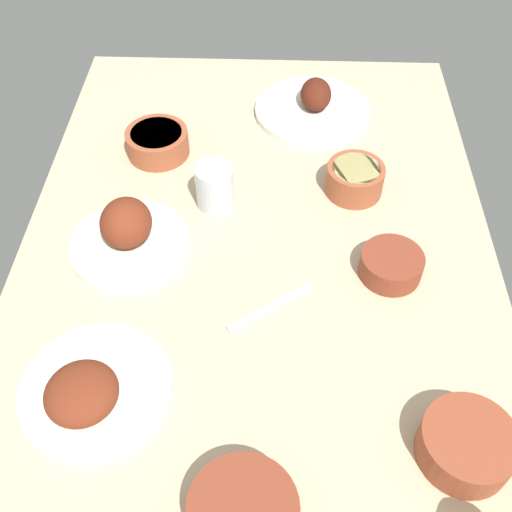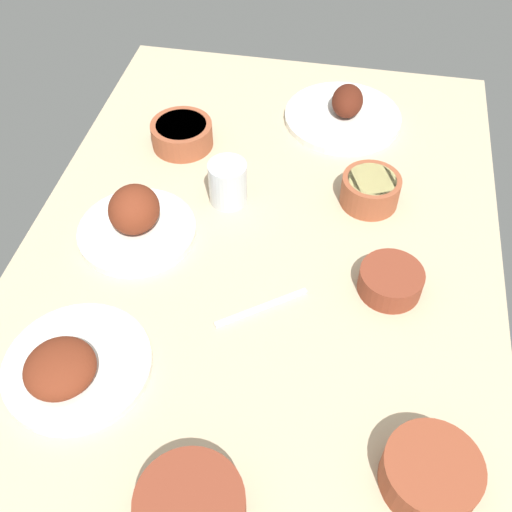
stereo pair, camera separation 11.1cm
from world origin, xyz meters
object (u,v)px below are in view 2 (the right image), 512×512
at_px(bowl_potatoes, 370,189).
at_px(water_tumbler, 228,183).
at_px(plate_center_main, 344,113).
at_px(bowl_cream, 391,280).
at_px(bowl_onions, 182,134).
at_px(plate_far_side, 136,220).
at_px(bowl_soup, 189,508).
at_px(fork_loose, 262,308).
at_px(plate_near_viewer, 70,367).
at_px(bowl_pasta, 431,473).

relative_size(bowl_potatoes, water_tumbler, 1.28).
bearing_deg(plate_center_main, bowl_cream, 14.60).
bearing_deg(bowl_onions, plate_far_side, -3.10).
bearing_deg(bowl_soup, plate_center_main, 172.75).
bearing_deg(plate_center_main, fork_loose, -8.69).
relative_size(plate_center_main, bowl_potatoes, 2.30).
distance_m(plate_near_viewer, bowl_cream, 0.56).
bearing_deg(bowl_pasta, bowl_soup, -70.99).
distance_m(bowl_onions, water_tumbler, 0.21).
xyz_separation_m(plate_far_side, bowl_cream, (0.05, 0.48, -0.01)).
bearing_deg(water_tumbler, plate_near_viewer, -19.56).
height_order(bowl_cream, bowl_potatoes, bowl_potatoes).
bearing_deg(fork_loose, plate_center_main, -134.73).
distance_m(bowl_potatoes, water_tumbler, 0.28).
xyz_separation_m(bowl_pasta, bowl_potatoes, (-0.56, -0.12, 0.00)).
relative_size(bowl_soup, fork_loose, 0.84).
relative_size(plate_far_side, bowl_pasta, 1.65).
height_order(plate_near_viewer, bowl_onions, plate_near_viewer).
bearing_deg(plate_center_main, bowl_soup, -7.25).
relative_size(plate_far_side, bowl_onions, 1.68).
xyz_separation_m(bowl_potatoes, fork_loose, (0.31, -0.16, -0.03)).
relative_size(plate_far_side, water_tumbler, 2.48).
height_order(plate_far_side, water_tumbler, plate_far_side).
height_order(bowl_pasta, water_tumbler, water_tumbler).
height_order(plate_near_viewer, plate_far_side, plate_far_side).
xyz_separation_m(bowl_pasta, water_tumbler, (-0.51, -0.40, 0.01)).
bearing_deg(plate_center_main, bowl_onions, -64.91).
relative_size(bowl_onions, water_tumbler, 1.47).
bearing_deg(bowl_cream, plate_center_main, -165.40).
distance_m(plate_center_main, bowl_cream, 0.50).
xyz_separation_m(bowl_onions, fork_loose, (0.41, 0.25, -0.03)).
xyz_separation_m(bowl_potatoes, water_tumbler, (0.05, -0.28, 0.01)).
relative_size(bowl_onions, bowl_soup, 0.91).
bearing_deg(plate_near_viewer, bowl_onions, 178.22).
distance_m(bowl_onions, bowl_soup, 0.81).
xyz_separation_m(bowl_onions, bowl_soup, (0.78, 0.22, 0.00)).
relative_size(plate_center_main, water_tumbler, 2.94).
distance_m(bowl_soup, bowl_pasta, 0.33).
distance_m(plate_far_side, fork_loose, 0.30).
height_order(plate_near_viewer, water_tumbler, water_tumbler).
distance_m(bowl_cream, water_tumbler, 0.37).
xyz_separation_m(plate_near_viewer, bowl_onions, (-0.60, 0.02, 0.01)).
height_order(plate_near_viewer, bowl_potatoes, plate_near_viewer).
bearing_deg(bowl_pasta, water_tumbler, -142.05).
height_order(plate_center_main, plate_far_side, plate_far_side).
xyz_separation_m(bowl_cream, bowl_soup, (0.45, -0.25, 0.01)).
xyz_separation_m(plate_far_side, bowl_potatoes, (-0.17, 0.43, 0.00)).
height_order(plate_center_main, bowl_cream, plate_center_main).
xyz_separation_m(bowl_onions, bowl_pasta, (0.67, 0.54, 0.00)).
height_order(bowl_cream, water_tumbler, water_tumbler).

